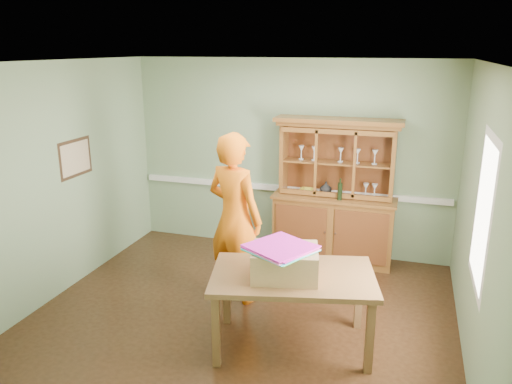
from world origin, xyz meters
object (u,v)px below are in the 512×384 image
(dining_table, at_px, (293,283))
(china_hutch, at_px, (334,212))
(cardboard_box, at_px, (285,263))
(person, at_px, (235,218))

(dining_table, bearing_deg, china_hutch, 75.43)
(cardboard_box, distance_m, person, 1.17)
(china_hutch, height_order, dining_table, china_hutch)
(dining_table, distance_m, cardboard_box, 0.25)
(cardboard_box, height_order, person, person)
(cardboard_box, bearing_deg, person, 133.14)
(china_hutch, bearing_deg, dining_table, -91.19)
(cardboard_box, bearing_deg, china_hutch, 87.29)
(china_hutch, bearing_deg, cardboard_box, -92.71)
(cardboard_box, relative_size, person, 0.31)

